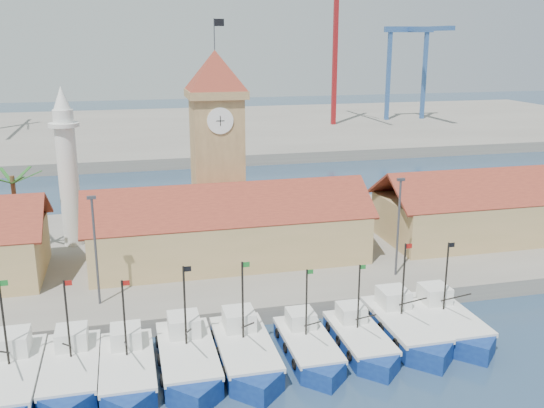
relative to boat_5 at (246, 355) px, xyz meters
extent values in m
plane|color=#1C344A|center=(1.88, -2.27, -0.81)|extent=(400.00, 400.00, 0.00)
cube|color=gray|center=(1.88, 21.73, -0.06)|extent=(140.00, 32.00, 1.50)
cube|color=gray|center=(1.88, 107.73, 0.19)|extent=(240.00, 80.00, 2.00)
cube|color=navy|center=(-15.62, 0.41, -0.27)|extent=(3.79, 8.59, 1.95)
cube|color=silver|center=(-15.62, 0.41, 0.71)|extent=(3.87, 8.82, 0.38)
cube|color=silver|center=(-15.62, 2.56, 1.58)|extent=(2.28, 2.38, 1.52)
cylinder|color=black|center=(-15.62, 0.96, 3.74)|extent=(0.15, 0.15, 6.07)
cube|color=#197226|center=(-15.35, 0.96, 6.56)|extent=(0.54, 0.02, 0.38)
cube|color=navy|center=(-11.78, 0.69, -0.30)|extent=(3.55, 8.03, 1.82)
cube|color=silver|center=(-11.78, 0.69, 0.61)|extent=(3.62, 8.25, 0.35)
cube|color=silver|center=(-11.78, 2.70, 1.42)|extent=(2.13, 2.23, 1.42)
cylinder|color=black|center=(-11.78, 1.20, 3.45)|extent=(0.14, 0.14, 5.67)
cube|color=#A5140F|center=(-11.52, 1.20, 6.08)|extent=(0.51, 0.02, 0.35)
cube|color=navy|center=(-8.11, 0.06, -0.31)|extent=(3.50, 7.91, 1.80)
cube|color=navy|center=(-8.11, -3.89, -0.31)|extent=(3.49, 3.49, 1.80)
cube|color=silver|center=(-8.11, 0.06, 0.59)|extent=(3.57, 8.13, 0.35)
cube|color=silver|center=(-8.11, 2.04, 1.39)|extent=(2.10, 2.20, 1.40)
cylinder|color=black|center=(-8.11, 0.56, 3.39)|extent=(0.14, 0.14, 5.59)
cube|color=#A5140F|center=(-7.86, 0.56, 5.98)|extent=(0.50, 0.02, 0.35)
cube|color=navy|center=(-4.04, 0.45, -0.28)|extent=(3.72, 8.43, 1.91)
cube|color=navy|center=(-4.04, -3.77, -0.28)|extent=(3.72, 3.72, 1.91)
cube|color=silver|center=(-4.04, 0.45, 0.68)|extent=(3.80, 8.66, 0.37)
cube|color=silver|center=(-4.04, 2.55, 1.53)|extent=(2.23, 2.34, 1.49)
cylinder|color=black|center=(-4.04, 0.98, 3.66)|extent=(0.15, 0.15, 5.96)
cube|color=black|center=(-3.78, 0.98, 6.43)|extent=(0.53, 0.02, 0.37)
cube|color=navy|center=(0.00, 0.42, -0.28)|extent=(3.70, 8.37, 1.90)
cube|color=navy|center=(0.00, -3.77, -0.28)|extent=(3.70, 3.70, 1.90)
cube|color=silver|center=(0.00, 0.42, 0.67)|extent=(3.77, 8.60, 0.37)
cube|color=silver|center=(0.00, 2.51, 1.52)|extent=(2.22, 2.33, 1.48)
cylinder|color=black|center=(0.00, 0.95, 3.63)|extent=(0.15, 0.15, 5.92)
cube|color=#197226|center=(0.26, 0.95, 6.38)|extent=(0.53, 0.02, 0.37)
cube|color=navy|center=(4.60, 0.21, -0.34)|extent=(3.26, 7.37, 1.67)
cube|color=navy|center=(4.60, -3.47, -0.34)|extent=(3.25, 3.25, 1.67)
cube|color=silver|center=(4.60, 0.21, 0.49)|extent=(3.32, 7.57, 0.33)
cube|color=silver|center=(4.60, 2.06, 1.24)|extent=(1.95, 2.05, 1.30)
cylinder|color=black|center=(4.60, 0.68, 3.10)|extent=(0.13, 0.13, 5.21)
cube|color=#197226|center=(4.83, 0.68, 5.52)|extent=(0.47, 0.02, 0.33)
cube|color=navy|center=(8.66, 0.36, -0.35)|extent=(3.22, 7.28, 1.66)
cube|color=navy|center=(8.66, -3.28, -0.35)|extent=(3.22, 3.22, 1.66)
cube|color=silver|center=(8.66, 0.36, 0.48)|extent=(3.28, 7.49, 0.32)
cube|color=silver|center=(8.66, 2.19, 1.21)|extent=(1.93, 2.02, 1.29)
cylinder|color=black|center=(8.66, 0.82, 3.05)|extent=(0.13, 0.13, 5.15)
cube|color=#197226|center=(8.89, 0.82, 5.45)|extent=(0.46, 0.02, 0.32)
cube|color=navy|center=(12.68, 1.27, -0.28)|extent=(3.70, 8.38, 1.90)
cube|color=navy|center=(12.68, -2.92, -0.28)|extent=(3.70, 3.70, 1.90)
cube|color=silver|center=(12.68, 1.27, 0.67)|extent=(3.78, 8.61, 0.37)
cube|color=silver|center=(12.68, 3.37, 1.52)|extent=(2.22, 2.33, 1.48)
cylinder|color=black|center=(12.68, 1.80, 3.63)|extent=(0.15, 0.15, 5.92)
cube|color=#A5140F|center=(12.94, 1.80, 6.38)|extent=(0.53, 0.02, 0.37)
cube|color=navy|center=(16.32, 1.35, -0.30)|extent=(3.58, 8.11, 1.84)
cube|color=navy|center=(16.32, -2.70, -0.30)|extent=(3.58, 3.58, 1.84)
cube|color=silver|center=(16.32, 1.35, 0.62)|extent=(3.65, 8.33, 0.36)
cube|color=silver|center=(16.32, 3.38, 1.44)|extent=(2.15, 2.25, 1.43)
cylinder|color=black|center=(16.32, 1.87, 3.49)|extent=(0.14, 0.14, 5.73)
cube|color=black|center=(16.58, 1.87, 6.15)|extent=(0.51, 0.02, 0.36)
cube|color=tan|center=(1.88, 17.73, 2.94)|extent=(26.00, 10.00, 4.50)
cube|color=#993A27|center=(1.88, 15.23, 6.69)|extent=(27.04, 5.13, 3.21)
cube|color=#993A27|center=(1.88, 20.23, 6.69)|extent=(27.04, 5.13, 3.21)
cube|color=tan|center=(33.88, 17.73, 2.94)|extent=(30.00, 10.00, 4.50)
cube|color=#993A27|center=(33.88, 15.23, 6.69)|extent=(31.20, 5.13, 3.21)
cube|color=#993A27|center=(33.88, 20.23, 6.69)|extent=(31.20, 5.13, 3.21)
cube|color=tan|center=(1.88, 23.73, 8.19)|extent=(5.00, 5.00, 15.00)
cube|color=tan|center=(1.88, 23.73, 16.09)|extent=(5.80, 5.80, 0.80)
pyramid|color=#993A27|center=(1.88, 23.73, 18.39)|extent=(5.80, 5.80, 4.00)
cylinder|color=white|center=(1.88, 21.18, 13.69)|extent=(2.60, 0.15, 2.60)
cube|color=black|center=(1.88, 21.10, 13.69)|extent=(0.08, 0.02, 1.00)
cube|color=black|center=(1.88, 21.10, 13.69)|extent=(0.80, 0.02, 0.08)
cylinder|color=#3F3F44|center=(1.88, 23.73, 21.89)|extent=(0.10, 0.10, 3.00)
cube|color=black|center=(2.38, 23.73, 22.99)|extent=(1.00, 0.03, 0.70)
cylinder|color=silver|center=(-13.12, 25.73, 7.69)|extent=(2.00, 2.00, 14.00)
cylinder|color=silver|center=(-13.12, 25.73, 13.19)|extent=(3.00, 3.00, 0.40)
cone|color=silver|center=(-13.12, 25.73, 15.79)|extent=(1.80, 1.80, 2.40)
cylinder|color=brown|center=(-18.12, 23.73, 4.69)|extent=(0.44, 0.44, 8.00)
cube|color=#225D20|center=(-16.72, 23.73, 8.49)|extent=(2.80, 0.35, 1.18)
cube|color=#225D20|center=(-17.42, 24.94, 8.49)|extent=(1.71, 2.60, 1.18)
cube|color=#225D20|center=(-18.82, 24.94, 8.49)|extent=(1.71, 2.60, 1.18)
cube|color=#225D20|center=(-18.82, 22.52, 8.49)|extent=(1.71, 2.60, 1.18)
cube|color=#225D20|center=(-17.42, 22.52, 8.49)|extent=(1.71, 2.60, 1.18)
cylinder|color=#3F3F44|center=(-10.12, 9.73, 5.19)|extent=(0.20, 0.20, 9.00)
cube|color=#3F3F44|center=(-10.12, 9.73, 9.59)|extent=(0.70, 0.25, 0.25)
cylinder|color=#3F3F44|center=(15.88, 9.73, 5.19)|extent=(0.20, 0.20, 9.00)
cube|color=#3F3F44|center=(15.88, 9.73, 9.59)|extent=(0.70, 0.25, 0.25)
cube|color=maroon|center=(42.61, 102.73, 18.84)|extent=(1.00, 1.00, 35.30)
cube|color=#315997|center=(58.88, 107.73, 12.19)|extent=(0.90, 0.90, 22.00)
cube|color=#315997|center=(68.88, 107.73, 12.19)|extent=(0.90, 0.90, 22.00)
cube|color=#315997|center=(63.88, 107.73, 23.69)|extent=(13.00, 1.40, 1.40)
cube|color=#315997|center=(63.88, 97.73, 23.69)|extent=(1.40, 22.00, 1.00)
camera|label=1|loc=(-7.36, -37.58, 21.47)|focal=40.00mm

